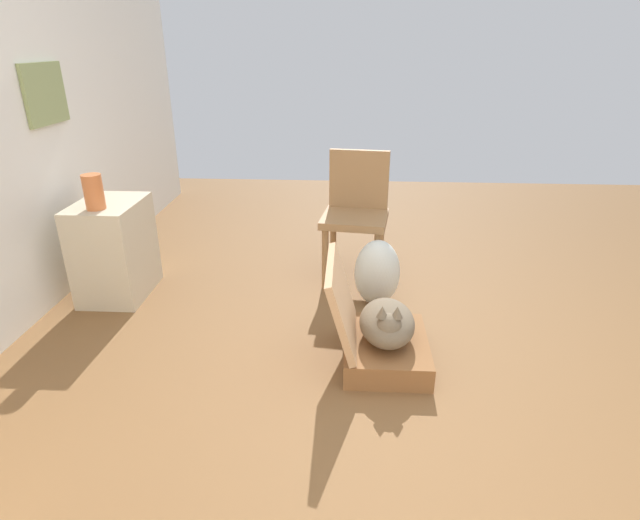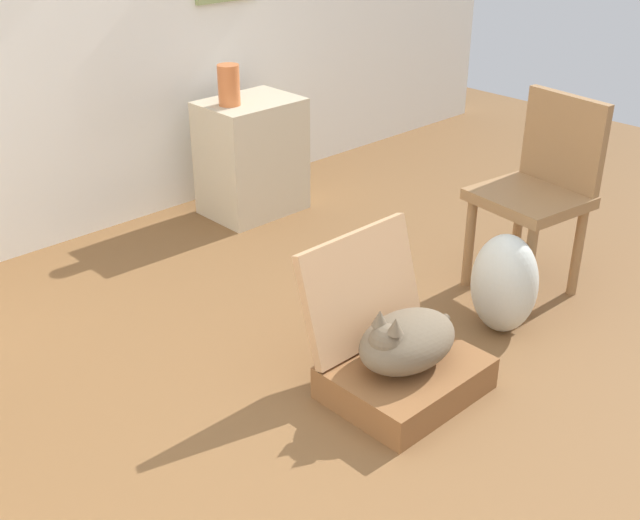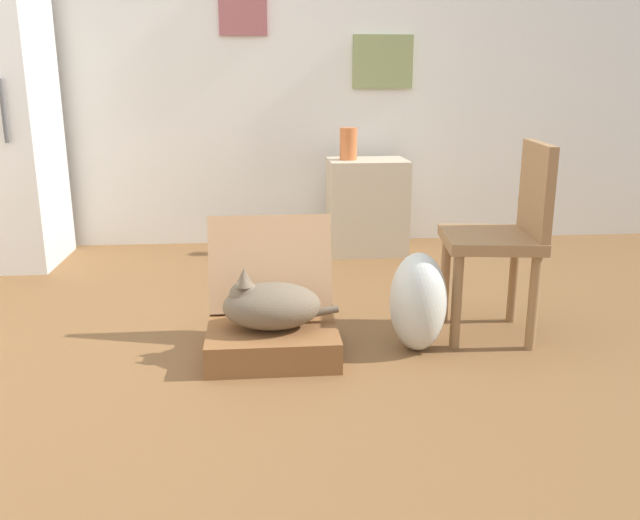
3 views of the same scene
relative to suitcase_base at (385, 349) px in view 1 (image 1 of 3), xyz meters
The scene contains 8 objects.
ground_plane 0.22m from the suitcase_base, 134.54° to the right, with size 7.68×7.68×0.00m, color brown.
suitcase_base is the anchor object (origin of this frame).
suitcase_lid 0.36m from the suitcase_base, 90.00° to the left, with size 0.54×0.43×0.04m, color tan.
cat 0.17m from the suitcase_base, behind, with size 0.49×0.28×0.25m.
plastic_bag_white 0.64m from the suitcase_base, ahead, with size 0.24×0.28×0.43m, color silver.
side_table 1.84m from the suitcase_base, 68.48° to the left, with size 0.51×0.38×0.62m, color beige.
vase_tall 1.90m from the suitcase_base, 72.30° to the left, with size 0.11×0.11×0.21m, color #CC6B38.
chair 1.13m from the suitcase_base, ahead, with size 0.46×0.48×0.87m.
Camera 1 is at (-2.10, 0.36, 1.54)m, focal length 28.43 mm.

